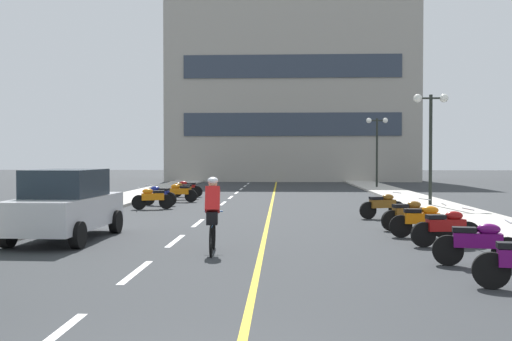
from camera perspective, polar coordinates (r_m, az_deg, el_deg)
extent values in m
plane|color=#2D3033|center=(25.73, 0.96, -3.44)|extent=(140.00, 140.00, 0.00)
cube|color=#B7B2A8|center=(29.77, -12.88, -2.71)|extent=(2.40, 72.00, 0.12)
cube|color=#B7B2A8|center=(29.43, 15.30, -2.77)|extent=(2.40, 72.00, 0.12)
cube|color=silver|center=(7.47, -19.54, -15.36)|extent=(0.14, 2.20, 0.01)
cube|color=silver|center=(11.17, -11.69, -9.72)|extent=(0.14, 2.20, 0.01)
cube|color=silver|center=(15.03, -7.92, -6.86)|extent=(0.14, 2.20, 0.01)
cube|color=silver|center=(18.94, -5.71, -5.15)|extent=(0.14, 2.20, 0.01)
cube|color=silver|center=(22.89, -4.27, -4.03)|extent=(0.14, 2.20, 0.01)
cube|color=silver|center=(26.85, -3.26, -3.24)|extent=(0.14, 2.20, 0.01)
cube|color=silver|center=(30.82, -2.50, -2.65)|extent=(0.14, 2.20, 0.01)
cube|color=silver|center=(34.80, -1.92, -2.19)|extent=(0.14, 2.20, 0.01)
cube|color=silver|center=(38.78, -1.46, -1.83)|extent=(0.14, 2.20, 0.01)
cube|color=silver|center=(42.77, -1.09, -1.54)|extent=(0.14, 2.20, 0.01)
cube|color=silver|center=(46.75, -0.78, -1.29)|extent=(0.14, 2.20, 0.01)
cube|color=silver|center=(50.74, -0.52, -1.09)|extent=(0.14, 2.20, 0.01)
cube|color=gold|center=(28.71, 1.63, -2.94)|extent=(0.12, 66.00, 0.01)
cube|color=#9E998E|center=(54.35, 3.47, 7.76)|extent=(22.10, 8.76, 16.47)
cube|color=#2D3847|center=(49.66, 3.55, 4.56)|extent=(18.57, 0.10, 1.98)
cube|color=#2D3847|center=(50.19, 3.55, 10.20)|extent=(18.57, 0.10, 1.98)
cylinder|color=black|center=(25.65, 16.78, 1.97)|extent=(0.14, 0.14, 4.66)
cylinder|color=black|center=(25.77, 16.81, 6.82)|extent=(1.10, 0.08, 0.08)
sphere|color=white|center=(25.64, 15.61, 6.86)|extent=(0.36, 0.36, 0.36)
sphere|color=white|center=(25.91, 18.00, 6.78)|extent=(0.36, 0.36, 0.36)
cylinder|color=black|center=(40.14, 11.80, 1.74)|extent=(0.14, 0.14, 4.65)
cylinder|color=black|center=(40.22, 11.81, 4.83)|extent=(1.10, 0.08, 0.08)
sphere|color=white|center=(40.13, 11.03, 4.85)|extent=(0.36, 0.36, 0.36)
sphere|color=white|center=(40.31, 12.59, 4.82)|extent=(0.36, 0.36, 0.36)
cylinder|color=black|center=(17.43, -18.96, -4.74)|extent=(0.24, 0.65, 0.64)
cylinder|color=black|center=(16.83, -13.61, -4.91)|extent=(0.24, 0.65, 0.64)
cylinder|color=black|center=(14.91, -23.23, -5.79)|extent=(0.24, 0.65, 0.64)
cylinder|color=black|center=(14.21, -17.11, -6.08)|extent=(0.24, 0.65, 0.64)
cube|color=#B7B7BC|center=(15.77, -18.14, -3.90)|extent=(1.83, 4.25, 0.80)
cube|color=#1E2833|center=(15.72, -18.16, -1.18)|extent=(1.63, 2.25, 0.70)
cylinder|color=black|center=(10.25, 22.10, -9.10)|extent=(0.61, 0.22, 0.60)
cube|color=black|center=(10.23, 23.80, -6.76)|extent=(0.48, 0.33, 0.10)
cylinder|color=black|center=(12.26, 23.51, -7.41)|extent=(0.61, 0.21, 0.60)
cylinder|color=black|center=(12.12, 18.33, -7.47)|extent=(0.61, 0.21, 0.60)
cube|color=#590C59|center=(12.15, 20.95, -6.42)|extent=(0.94, 0.45, 0.28)
ellipsoid|color=#590C59|center=(12.15, 21.89, -5.38)|extent=(0.48, 0.32, 0.22)
cube|color=black|center=(12.09, 19.77, -5.49)|extent=(0.48, 0.32, 0.10)
cylinder|color=silver|center=(12.18, 23.54, -4.62)|extent=(0.15, 0.59, 0.03)
cylinder|color=black|center=(14.82, 20.10, -5.88)|extent=(0.61, 0.19, 0.60)
cylinder|color=black|center=(14.38, 16.13, -6.07)|extent=(0.61, 0.19, 0.60)
cube|color=maroon|center=(14.57, 18.15, -5.12)|extent=(0.93, 0.41, 0.28)
ellipsoid|color=maroon|center=(14.63, 18.88, -4.23)|extent=(0.47, 0.30, 0.22)
cube|color=black|center=(14.45, 17.25, -4.37)|extent=(0.47, 0.30, 0.10)
cylinder|color=silver|center=(14.76, 20.12, -3.57)|extent=(0.12, 0.60, 0.03)
cylinder|color=black|center=(16.07, 17.96, -5.31)|extent=(0.61, 0.16, 0.60)
cylinder|color=black|center=(15.91, 14.04, -5.35)|extent=(0.61, 0.16, 0.60)
cube|color=orange|center=(15.96, 16.02, -4.55)|extent=(0.92, 0.36, 0.28)
ellipsoid|color=orange|center=(15.97, 16.73, -3.75)|extent=(0.46, 0.28, 0.22)
cube|color=black|center=(15.90, 15.13, -3.84)|extent=(0.46, 0.28, 0.10)
cylinder|color=silver|center=(16.01, 17.98, -3.18)|extent=(0.09, 0.60, 0.03)
cylinder|color=black|center=(17.85, 16.23, -4.64)|extent=(0.60, 0.29, 0.60)
cylinder|color=black|center=(17.29, 13.14, -4.81)|extent=(0.60, 0.29, 0.60)
cube|color=brown|center=(17.54, 14.71, -4.01)|extent=(0.94, 0.55, 0.28)
ellipsoid|color=brown|center=(17.63, 15.28, -3.27)|extent=(0.49, 0.37, 0.22)
cube|color=black|center=(17.40, 14.01, -3.39)|extent=(0.49, 0.37, 0.10)
cylinder|color=silver|center=(17.80, 16.24, -2.72)|extent=(0.22, 0.58, 0.03)
cylinder|color=black|center=(20.88, 13.67, -3.76)|extent=(0.60, 0.28, 0.60)
cylinder|color=black|center=(20.38, 10.95, -3.87)|extent=(0.60, 0.28, 0.60)
cube|color=brown|center=(20.61, 12.33, -3.21)|extent=(0.94, 0.54, 0.28)
ellipsoid|color=brown|center=(20.68, 12.83, -2.58)|extent=(0.49, 0.36, 0.22)
cube|color=black|center=(20.48, 11.71, -2.67)|extent=(0.49, 0.36, 0.10)
cylinder|color=silver|center=(20.84, 13.68, -2.12)|extent=(0.21, 0.58, 0.03)
cylinder|color=black|center=(24.05, -11.43, -3.09)|extent=(0.60, 0.28, 0.60)
cylinder|color=black|center=(24.14, -8.82, -3.06)|extent=(0.60, 0.28, 0.60)
cube|color=orange|center=(24.07, -10.12, -2.55)|extent=(0.94, 0.54, 0.28)
ellipsoid|color=orange|center=(24.04, -10.60, -2.03)|extent=(0.49, 0.36, 0.22)
cube|color=black|center=(24.08, -9.53, -2.07)|extent=(0.49, 0.36, 0.10)
cylinder|color=silver|center=(24.01, -11.43, -1.66)|extent=(0.21, 0.58, 0.03)
cylinder|color=black|center=(26.20, -10.51, -2.72)|extent=(0.60, 0.29, 0.60)
cylinder|color=black|center=(25.63, -8.44, -2.80)|extent=(0.60, 0.29, 0.60)
cube|color=navy|center=(25.90, -9.49, -2.27)|extent=(0.94, 0.56, 0.28)
ellipsoid|color=navy|center=(25.99, -9.87, -1.78)|extent=(0.49, 0.37, 0.22)
cube|color=black|center=(25.76, -9.02, -1.85)|extent=(0.49, 0.37, 0.10)
cylinder|color=silver|center=(26.17, -10.52, -1.41)|extent=(0.23, 0.58, 0.03)
cylinder|color=black|center=(27.89, -8.61, -2.47)|extent=(0.61, 0.14, 0.60)
cylinder|color=black|center=(27.63, -6.40, -2.50)|extent=(0.61, 0.14, 0.60)
cube|color=orange|center=(27.74, -7.52, -2.03)|extent=(0.92, 0.34, 0.28)
ellipsoid|color=orange|center=(27.77, -7.92, -1.57)|extent=(0.45, 0.27, 0.22)
cube|color=black|center=(27.67, -7.01, -1.62)|extent=(0.45, 0.27, 0.10)
cylinder|color=silver|center=(27.85, -8.62, -1.24)|extent=(0.07, 0.60, 0.03)
cylinder|color=black|center=(29.35, -8.33, -2.28)|extent=(0.61, 0.25, 0.60)
cylinder|color=black|center=(29.45, -6.20, -2.26)|extent=(0.61, 0.25, 0.60)
cube|color=brown|center=(29.38, -7.26, -1.84)|extent=(0.94, 0.50, 0.28)
ellipsoid|color=brown|center=(29.35, -7.65, -1.42)|extent=(0.49, 0.34, 0.22)
cube|color=black|center=(29.39, -6.78, -1.45)|extent=(0.49, 0.34, 0.10)
cylinder|color=silver|center=(29.32, -8.34, -1.11)|extent=(0.18, 0.59, 0.03)
cylinder|color=black|center=(31.38, -7.78, -2.04)|extent=(0.61, 0.16, 0.60)
cylinder|color=black|center=(31.10, -5.83, -2.07)|extent=(0.61, 0.16, 0.60)
cube|color=maroon|center=(31.22, -6.81, -1.65)|extent=(0.92, 0.36, 0.28)
ellipsoid|color=maroon|center=(31.26, -7.16, -1.25)|extent=(0.46, 0.28, 0.22)
cube|color=black|center=(31.15, -6.37, -1.29)|extent=(0.46, 0.28, 0.10)
cylinder|color=silver|center=(31.35, -7.78, -0.95)|extent=(0.09, 0.60, 0.03)
torus|color=black|center=(13.57, -4.16, -6.29)|extent=(0.08, 0.72, 0.72)
torus|color=black|center=(12.54, -4.44, -6.93)|extent=(0.08, 0.72, 0.72)
cylinder|color=blue|center=(12.99, -4.30, -5.30)|extent=(0.09, 0.95, 0.04)
cube|color=black|center=(12.82, -4.35, -4.40)|extent=(0.11, 0.21, 0.06)
cylinder|color=blue|center=(13.41, -4.19, -4.02)|extent=(0.42, 0.05, 0.03)
cube|color=black|center=(12.88, -4.33, -4.69)|extent=(0.26, 0.37, 0.28)
cube|color=red|center=(12.99, -4.29, -2.86)|extent=(0.35, 0.47, 0.61)
sphere|color=tan|center=(13.10, -4.26, -1.30)|extent=(0.20, 0.20, 0.20)
ellipsoid|color=white|center=(13.10, -4.26, -0.99)|extent=(0.24, 0.26, 0.16)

